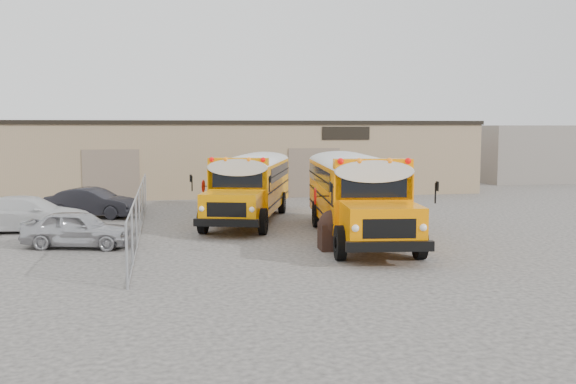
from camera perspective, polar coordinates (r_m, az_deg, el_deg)
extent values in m
plane|color=#393735|center=(23.99, 1.23, -4.48)|extent=(120.00, 120.00, 0.00)
cube|color=#987A5E|center=(43.41, -4.35, 3.10)|extent=(30.00, 10.00, 4.50)
cube|color=black|center=(43.36, -4.37, 6.14)|extent=(30.20, 10.20, 0.25)
cube|color=black|center=(39.61, 5.18, 5.23)|extent=(3.00, 0.08, 0.80)
cube|color=brown|center=(38.27, -15.44, 1.43)|extent=(3.20, 0.08, 3.00)
cube|color=brown|center=(39.20, 2.33, 1.73)|extent=(3.20, 0.08, 3.00)
cylinder|color=#999CA1|center=(17.43, -14.15, -5.56)|extent=(0.07, 0.07, 1.80)
cylinder|color=#999CA1|center=(20.38, -13.68, -3.91)|extent=(0.07, 0.07, 1.80)
cylinder|color=#999CA1|center=(23.34, -13.34, -2.68)|extent=(0.07, 0.07, 1.80)
cylinder|color=#999CA1|center=(26.31, -13.07, -1.73)|extent=(0.07, 0.07, 1.80)
cylinder|color=#999CA1|center=(29.29, -12.86, -0.97)|extent=(0.07, 0.07, 1.80)
cylinder|color=#999CA1|center=(32.27, -12.69, -0.35)|extent=(0.07, 0.07, 1.80)
cylinder|color=#999CA1|center=(35.25, -12.55, 0.16)|extent=(0.07, 0.07, 1.80)
cylinder|color=#999CA1|center=(26.21, -13.12, 0.18)|extent=(0.05, 18.00, 0.05)
cylinder|color=#999CA1|center=(26.43, -13.03, -3.56)|extent=(0.05, 18.00, 0.05)
cube|color=#999CA1|center=(26.31, -13.07, -1.73)|extent=(0.02, 18.00, 1.70)
cube|color=gray|center=(55.32, 20.70, 3.27)|extent=(10.00, 8.00, 4.40)
cube|color=orange|center=(36.50, -1.59, 1.56)|extent=(4.74, 8.19, 2.10)
cube|color=orange|center=(31.60, -2.82, 0.06)|extent=(2.82, 2.82, 1.18)
cube|color=black|center=(32.64, -2.51, 2.09)|extent=(2.02, 0.68, 0.77)
cube|color=silver|center=(36.43, -1.60, 3.45)|extent=(4.76, 8.27, 0.41)
cube|color=orange|center=(32.84, -2.46, 3.24)|extent=(2.55, 1.23, 0.37)
sphere|color=#E50705|center=(32.78, -4.38, 3.44)|extent=(0.20, 0.20, 0.20)
sphere|color=#E50705|center=(32.45, -0.64, 3.43)|extent=(0.20, 0.20, 0.20)
sphere|color=orange|center=(32.67, -3.36, 3.44)|extent=(0.20, 0.20, 0.20)
sphere|color=orange|center=(32.53, -1.68, 3.43)|extent=(0.20, 0.20, 0.20)
cube|color=black|center=(30.46, -3.17, -1.04)|extent=(2.46, 0.95, 0.29)
cube|color=black|center=(40.48, -0.83, 0.66)|extent=(2.46, 0.94, 0.29)
cube|color=black|center=(36.51, -1.59, 1.44)|extent=(4.73, 8.05, 0.06)
cube|color=black|center=(36.77, -1.53, 2.51)|extent=(4.41, 7.03, 0.63)
cylinder|color=black|center=(31.98, -4.94, -0.95)|extent=(0.59, 1.10, 1.06)
cylinder|color=black|center=(31.60, -0.60, -1.01)|extent=(0.59, 1.10, 1.06)
cylinder|color=black|center=(38.30, -3.08, 0.18)|extent=(0.59, 1.10, 1.06)
cylinder|color=black|center=(37.99, 0.55, 0.14)|extent=(0.59, 1.10, 1.06)
cylinder|color=#BF0505|center=(34.16, -5.09, 1.46)|extent=(0.20, 0.56, 0.57)
cube|color=#FF8500|center=(32.38, 3.92, 1.20)|extent=(3.75, 8.58, 2.24)
cube|color=#FF8500|center=(27.15, 5.41, -0.74)|extent=(2.69, 2.69, 1.26)
cube|color=black|center=(28.25, 5.04, 1.79)|extent=(2.23, 0.35, 0.82)
cube|color=silver|center=(32.30, 3.93, 3.47)|extent=(3.77, 8.67, 0.44)
cube|color=#FF8500|center=(28.46, 4.98, 3.21)|extent=(2.73, 0.88, 0.39)
sphere|color=#E50705|center=(28.06, 2.73, 3.46)|extent=(0.22, 0.22, 0.22)
sphere|color=#E50705|center=(28.41, 7.35, 3.45)|extent=(0.22, 0.22, 0.22)
sphere|color=orange|center=(28.14, 4.01, 3.46)|extent=(0.22, 0.22, 0.22)
sphere|color=orange|center=(28.29, 6.09, 3.45)|extent=(0.22, 0.22, 0.22)
cube|color=black|center=(25.95, 5.85, -2.16)|extent=(2.69, 0.58, 0.31)
cube|color=black|center=(36.64, 3.03, 0.18)|extent=(2.68, 0.55, 0.31)
cube|color=black|center=(32.39, 3.92, 1.05)|extent=(3.78, 8.42, 0.07)
cube|color=black|center=(32.66, 3.85, 2.34)|extent=(3.62, 7.29, 0.68)
cylinder|color=black|center=(27.18, 2.65, -2.06)|extent=(0.45, 1.17, 1.14)
cylinder|color=black|center=(27.58, 8.03, -1.99)|extent=(0.45, 1.17, 1.14)
cylinder|color=black|center=(33.99, 1.36, -0.47)|extent=(0.45, 1.17, 1.14)
cylinder|color=black|center=(34.31, 5.69, -0.44)|extent=(0.45, 1.17, 1.14)
cylinder|color=#BF0505|center=(29.35, 1.06, 1.00)|extent=(0.11, 0.61, 0.61)
cube|color=black|center=(22.50, 4.01, -3.96)|extent=(0.97, 0.88, 0.94)
sphere|color=black|center=(22.43, 4.02, -2.90)|extent=(1.03, 1.03, 1.03)
imported|color=#B7B7BC|center=(24.04, -18.12, -3.13)|extent=(4.20, 2.55, 1.34)
imported|color=silver|center=(28.41, -21.97, -1.81)|extent=(5.19, 2.55, 1.45)
imported|color=black|center=(31.80, -16.96, -0.91)|extent=(4.52, 2.89, 1.41)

